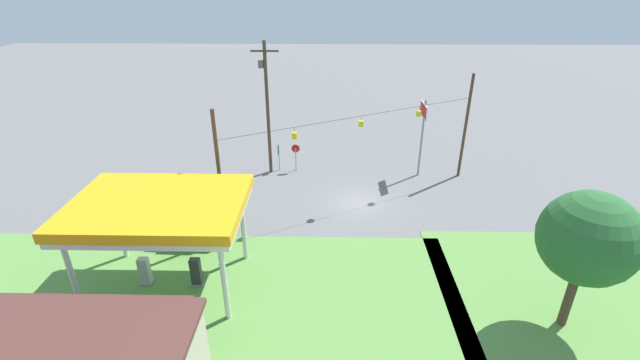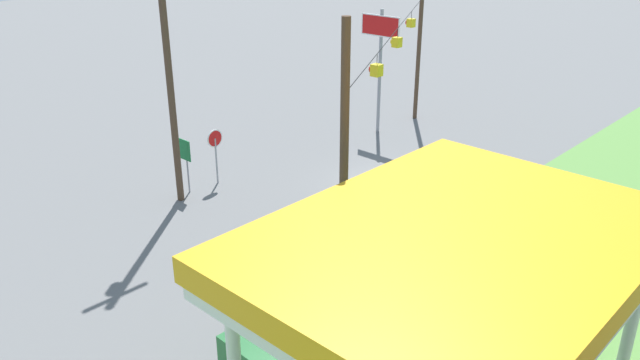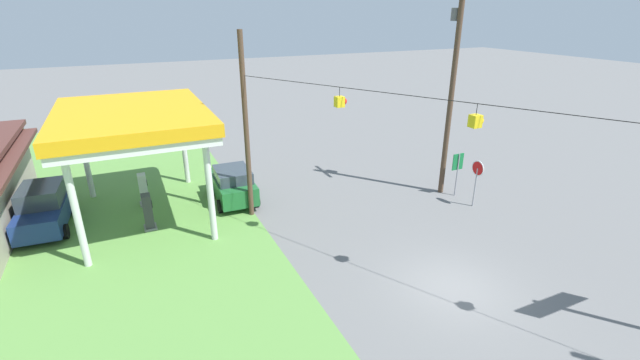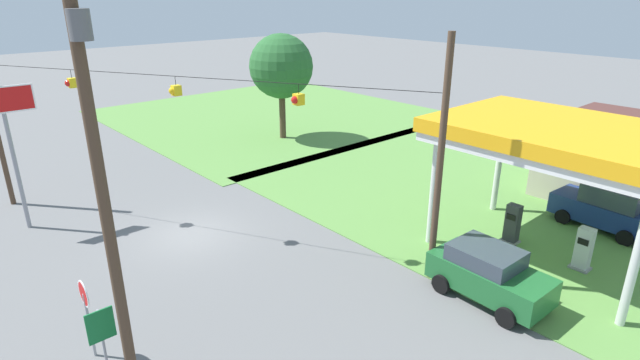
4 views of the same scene
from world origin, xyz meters
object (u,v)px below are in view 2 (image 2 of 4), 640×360
object	(u,v)px
gas_station_canopy	(457,253)
stop_sign_overhead	(380,45)
utility_pole_main	(166,53)
car_at_pumps_front	(301,327)
stop_sign_roadside	(215,145)
route_sign	(186,155)

from	to	relation	value
gas_station_canopy	stop_sign_overhead	bearing A→B (deg)	-138.04
stop_sign_overhead	utility_pole_main	xyz separation A→B (m)	(12.81, -0.41, 1.40)
car_at_pumps_front	utility_pole_main	bearing A→B (deg)	-107.20
car_at_pumps_front	stop_sign_overhead	world-z (taller)	stop_sign_overhead
car_at_pumps_front	utility_pole_main	size ratio (longest dim) A/B	0.37
stop_sign_roadside	stop_sign_overhead	distance (m)	11.01
car_at_pumps_front	stop_sign_overhead	xyz separation A→B (m)	(-16.52, -10.44, 3.83)
route_sign	car_at_pumps_front	bearing A→B (deg)	68.46
stop_sign_roadside	route_sign	distance (m)	1.51
route_sign	stop_sign_roadside	bearing A→B (deg)	176.65
stop_sign_roadside	stop_sign_overhead	world-z (taller)	stop_sign_overhead
car_at_pumps_front	route_sign	distance (m)	12.11
car_at_pumps_front	stop_sign_roadside	bearing A→B (deg)	-116.38
stop_sign_overhead	route_sign	size ratio (longest dim) A/B	2.76
utility_pole_main	gas_station_canopy	bearing A→B (deg)	76.50
stop_sign_overhead	route_sign	bearing A→B (deg)	-3.78
stop_sign_roadside	utility_pole_main	world-z (taller)	utility_pole_main
route_sign	utility_pole_main	size ratio (longest dim) A/B	0.22
stop_sign_overhead	utility_pole_main	distance (m)	12.89
route_sign	stop_sign_overhead	bearing A→B (deg)	176.22
stop_sign_roadside	utility_pole_main	size ratio (longest dim) A/B	0.22
gas_station_canopy	car_at_pumps_front	bearing A→B (deg)	-89.19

